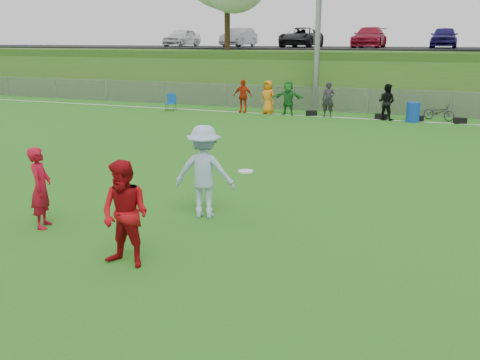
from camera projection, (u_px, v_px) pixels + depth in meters
The scene contains 15 objects.
ground at pixel (194, 254), 9.51m from camera, with size 120.00×120.00×0.00m, color #2A6B16.
sideline_far at pixel (362, 119), 25.67m from camera, with size 60.00×0.10×0.01m, color white.
fence at pixel (369, 101), 27.30m from camera, with size 58.00×0.06×1.30m.
berm at pixel (394, 72), 36.96m from camera, with size 120.00×18.00×3.00m, color #325919.
parking_lot at pixel (399, 48), 38.35m from camera, with size 120.00×12.00×0.10m, color black.
car_row at pixel (381, 37), 37.68m from camera, with size 32.04×5.18×1.44m.
spectator_row at pixel (301, 98), 26.55m from camera, with size 8.24×0.83×1.69m.
gear_bags at pixel (391, 117), 25.25m from camera, with size 7.48×0.50×0.26m.
player_red_left at pixel (41, 188), 10.71m from camera, with size 0.60×0.40×1.66m, color #AD0C22.
player_red_center at pixel (125, 214), 8.83m from camera, with size 0.88×0.69×1.82m, color #A80B12.
player_blue at pixel (204, 172), 11.31m from camera, with size 1.28×0.74×1.99m, color #A2BAE0.
frisbee at pixel (246, 171), 10.12m from camera, with size 0.29×0.29×0.03m.
recycling_bin at pixel (413, 112), 24.57m from camera, with size 0.60×0.60×0.90m, color #0F40A9.
camp_chair at pixel (171, 106), 28.49m from camera, with size 0.60×0.61×0.89m.
bicycle at pixel (439, 112), 25.06m from camera, with size 0.53×1.52×0.80m, color #29292B.
Camera 1 is at (4.05, -7.92, 3.72)m, focal length 40.00 mm.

